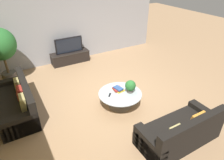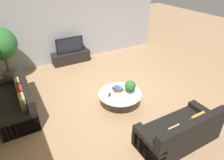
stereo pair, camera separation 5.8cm
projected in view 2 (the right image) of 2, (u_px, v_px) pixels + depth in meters
ground_plane at (115, 97)px, 5.97m from camera, size 24.00×24.00×0.00m
back_wall_stone at (73, 22)px, 7.66m from camera, size 7.40×0.12×3.00m
media_console at (71, 57)px, 7.93m from camera, size 1.49×0.50×0.43m
television at (70, 45)px, 7.68m from camera, size 1.06×0.13×0.59m
coffee_table at (120, 97)px, 5.44m from camera, size 1.18×1.18×0.42m
couch_by_wall at (17, 103)px, 5.24m from camera, size 0.84×2.05×0.84m
couch_near_entry at (179, 133)px, 4.31m from camera, size 1.84×0.84×0.84m
potted_palm_tall at (2, 46)px, 6.13m from camera, size 0.93×0.93×1.82m
potted_plant_tabletop at (130, 86)px, 5.33m from camera, size 0.29×0.29×0.35m
book_stack at (118, 89)px, 5.48m from camera, size 0.28×0.33×0.10m
remote_black at (110, 95)px, 5.30m from camera, size 0.14×0.15×0.02m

